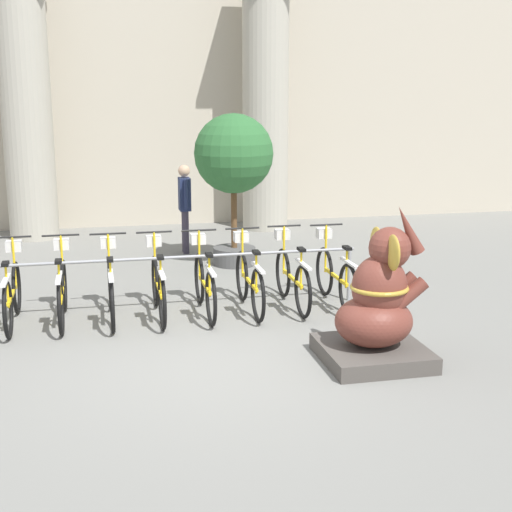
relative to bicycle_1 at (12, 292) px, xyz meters
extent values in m
plane|color=slate|center=(2.24, -1.87, -0.42)|extent=(60.00, 60.00, 0.00)
cube|color=#BCB29E|center=(2.24, 6.73, 2.58)|extent=(20.00, 0.20, 6.00)
cylinder|color=#ADA899|center=(-0.16, 5.73, 2.08)|extent=(0.97, 0.97, 5.00)
cylinder|color=#ADA899|center=(4.65, 5.73, 2.08)|extent=(0.97, 0.97, 5.00)
cylinder|color=gray|center=(4.52, 0.08, -0.04)|extent=(0.05, 0.05, 0.75)
cylinder|color=gray|center=(1.83, 0.08, 0.33)|extent=(5.48, 0.04, 0.04)
torus|color=black|center=(0.00, 0.48, -0.06)|extent=(0.05, 0.70, 0.70)
torus|color=black|center=(0.00, -0.55, -0.06)|extent=(0.05, 0.70, 0.70)
cube|color=yellow|center=(0.00, -0.04, -0.01)|extent=(0.04, 0.92, 0.04)
cube|color=silver|center=(0.00, -0.55, 0.30)|extent=(0.06, 0.59, 0.03)
cylinder|color=yellow|center=(0.00, -0.45, 0.20)|extent=(0.03, 0.03, 0.52)
cube|color=black|center=(0.00, -0.45, 0.48)|extent=(0.08, 0.18, 0.04)
cylinder|color=yellow|center=(0.00, 0.44, 0.28)|extent=(0.03, 0.03, 0.69)
cylinder|color=black|center=(0.00, 0.44, 0.63)|extent=(0.48, 0.03, 0.03)
cube|color=silver|center=(0.00, 0.54, 0.49)|extent=(0.20, 0.16, 0.14)
torus|color=black|center=(0.61, 0.46, -0.06)|extent=(0.05, 0.70, 0.70)
torus|color=black|center=(0.61, -0.56, -0.06)|extent=(0.05, 0.70, 0.70)
cube|color=yellow|center=(0.61, -0.05, -0.01)|extent=(0.04, 0.92, 0.04)
cube|color=silver|center=(0.61, -0.56, 0.30)|extent=(0.06, 0.59, 0.03)
cylinder|color=yellow|center=(0.61, -0.46, 0.20)|extent=(0.03, 0.03, 0.52)
cube|color=black|center=(0.61, -0.46, 0.48)|extent=(0.08, 0.18, 0.04)
cylinder|color=yellow|center=(0.61, 0.42, 0.28)|extent=(0.03, 0.03, 0.69)
cylinder|color=black|center=(0.61, 0.42, 0.63)|extent=(0.48, 0.03, 0.03)
cube|color=silver|center=(0.61, 0.52, 0.49)|extent=(0.20, 0.16, 0.14)
torus|color=black|center=(1.22, 0.43, -0.06)|extent=(0.05, 0.70, 0.70)
torus|color=black|center=(1.22, -0.59, -0.06)|extent=(0.05, 0.70, 0.70)
cube|color=yellow|center=(1.22, -0.08, -0.01)|extent=(0.04, 0.92, 0.04)
cube|color=silver|center=(1.22, -0.59, 0.30)|extent=(0.06, 0.59, 0.03)
cylinder|color=yellow|center=(1.22, -0.49, 0.20)|extent=(0.03, 0.03, 0.52)
cube|color=black|center=(1.22, -0.49, 0.48)|extent=(0.08, 0.18, 0.04)
cylinder|color=yellow|center=(1.22, 0.39, 0.28)|extent=(0.03, 0.03, 0.69)
cylinder|color=black|center=(1.22, 0.39, 0.63)|extent=(0.48, 0.03, 0.03)
cube|color=silver|center=(1.22, 0.49, 0.49)|extent=(0.20, 0.16, 0.14)
torus|color=black|center=(1.83, 0.42, -0.06)|extent=(0.05, 0.70, 0.70)
torus|color=black|center=(1.83, -0.61, -0.06)|extent=(0.05, 0.70, 0.70)
cube|color=yellow|center=(1.83, -0.10, -0.01)|extent=(0.04, 0.92, 0.04)
cube|color=silver|center=(1.83, -0.61, 0.30)|extent=(0.06, 0.59, 0.03)
cylinder|color=yellow|center=(1.83, -0.51, 0.20)|extent=(0.03, 0.03, 0.52)
cube|color=black|center=(1.83, -0.51, 0.48)|extent=(0.08, 0.18, 0.04)
cylinder|color=yellow|center=(1.83, 0.38, 0.28)|extent=(0.03, 0.03, 0.69)
cylinder|color=black|center=(1.83, 0.38, 0.63)|extent=(0.48, 0.03, 0.03)
cube|color=silver|center=(1.83, 0.48, 0.49)|extent=(0.20, 0.16, 0.14)
torus|color=black|center=(2.44, 0.41, -0.06)|extent=(0.05, 0.70, 0.70)
torus|color=black|center=(2.44, -0.61, -0.06)|extent=(0.05, 0.70, 0.70)
cube|color=yellow|center=(2.44, -0.10, -0.01)|extent=(0.04, 0.92, 0.04)
cube|color=silver|center=(2.44, -0.61, 0.30)|extent=(0.06, 0.59, 0.03)
cylinder|color=yellow|center=(2.44, -0.51, 0.20)|extent=(0.03, 0.03, 0.52)
cube|color=black|center=(2.44, -0.51, 0.48)|extent=(0.08, 0.18, 0.04)
cylinder|color=yellow|center=(2.44, 0.37, 0.28)|extent=(0.03, 0.03, 0.69)
cylinder|color=black|center=(2.44, 0.37, 0.63)|extent=(0.48, 0.03, 0.03)
cube|color=silver|center=(2.44, 0.47, 0.49)|extent=(0.20, 0.16, 0.14)
torus|color=black|center=(3.05, 0.43, -0.06)|extent=(0.05, 0.70, 0.70)
torus|color=black|center=(3.05, -0.59, -0.06)|extent=(0.05, 0.70, 0.70)
cube|color=yellow|center=(3.05, -0.08, -0.01)|extent=(0.04, 0.92, 0.04)
cube|color=silver|center=(3.05, -0.59, 0.30)|extent=(0.06, 0.59, 0.03)
cylinder|color=yellow|center=(3.05, -0.49, 0.20)|extent=(0.03, 0.03, 0.52)
cube|color=black|center=(3.05, -0.49, 0.48)|extent=(0.08, 0.18, 0.04)
cylinder|color=yellow|center=(3.05, 0.39, 0.28)|extent=(0.03, 0.03, 0.69)
cylinder|color=black|center=(3.05, 0.39, 0.63)|extent=(0.48, 0.03, 0.03)
cube|color=silver|center=(3.05, 0.49, 0.49)|extent=(0.20, 0.16, 0.14)
torus|color=black|center=(3.66, 0.47, -0.06)|extent=(0.05, 0.70, 0.70)
torus|color=black|center=(3.66, -0.55, -0.06)|extent=(0.05, 0.70, 0.70)
cube|color=yellow|center=(3.66, -0.04, -0.01)|extent=(0.04, 0.92, 0.04)
cube|color=silver|center=(3.66, -0.55, 0.30)|extent=(0.06, 0.59, 0.03)
cylinder|color=yellow|center=(3.66, -0.45, 0.20)|extent=(0.03, 0.03, 0.52)
cube|color=black|center=(3.66, -0.45, 0.48)|extent=(0.08, 0.18, 0.04)
cylinder|color=yellow|center=(3.66, 0.43, 0.28)|extent=(0.03, 0.03, 0.69)
cylinder|color=black|center=(3.66, 0.43, 0.63)|extent=(0.48, 0.03, 0.03)
cube|color=silver|center=(3.66, 0.53, 0.49)|extent=(0.20, 0.16, 0.14)
torus|color=black|center=(4.27, 0.43, -0.06)|extent=(0.05, 0.70, 0.70)
torus|color=black|center=(4.27, -0.59, -0.06)|extent=(0.05, 0.70, 0.70)
cube|color=yellow|center=(4.27, -0.08, -0.01)|extent=(0.04, 0.92, 0.04)
cube|color=silver|center=(4.27, -0.59, 0.30)|extent=(0.06, 0.59, 0.03)
cylinder|color=yellow|center=(4.27, -0.49, 0.20)|extent=(0.03, 0.03, 0.52)
cube|color=black|center=(4.27, -0.49, 0.48)|extent=(0.08, 0.18, 0.04)
cylinder|color=yellow|center=(4.27, 0.39, 0.28)|extent=(0.03, 0.03, 0.69)
cylinder|color=black|center=(4.27, 0.39, 0.63)|extent=(0.48, 0.03, 0.03)
cube|color=silver|center=(4.27, 0.49, 0.49)|extent=(0.20, 0.16, 0.14)
cube|color=#4C4742|center=(3.98, -2.21, -0.33)|extent=(1.11, 1.11, 0.18)
ellipsoid|color=brown|center=(3.98, -2.21, 0.04)|extent=(0.86, 0.76, 0.56)
ellipsoid|color=brown|center=(4.03, -2.21, 0.42)|extent=(0.61, 0.56, 0.71)
sphere|color=brown|center=(4.13, -2.21, 0.85)|extent=(0.45, 0.45, 0.45)
ellipsoid|color=#B79333|center=(4.07, -1.98, 0.85)|extent=(0.08, 0.32, 0.38)
ellipsoid|color=#B79333|center=(4.07, -2.43, 0.85)|extent=(0.08, 0.32, 0.38)
cone|color=brown|center=(4.33, -2.21, 1.04)|extent=(0.39, 0.16, 0.57)
cylinder|color=brown|center=(4.30, -2.08, 0.34)|extent=(0.45, 0.15, 0.40)
cylinder|color=brown|center=(4.30, -2.33, 0.34)|extent=(0.45, 0.15, 0.40)
torus|color=#B79333|center=(4.03, -2.21, 0.42)|extent=(0.64, 0.64, 0.05)
cylinder|color=#383342|center=(2.66, 3.76, -0.02)|extent=(0.11, 0.11, 0.79)
cylinder|color=#383342|center=(2.66, 3.59, -0.02)|extent=(0.11, 0.11, 0.79)
cube|color=#1E284C|center=(2.66, 3.67, 0.67)|extent=(0.20, 0.32, 0.59)
sphere|color=tan|center=(2.66, 3.67, 1.09)|extent=(0.21, 0.21, 0.21)
cylinder|color=#1E284C|center=(2.66, 3.87, 0.70)|extent=(0.07, 0.07, 0.53)
cylinder|color=#1E284C|center=(2.66, 3.47, 0.70)|extent=(0.07, 0.07, 0.53)
cylinder|color=#4C4C4C|center=(3.35, 2.56, -0.27)|extent=(0.72, 0.72, 0.30)
cylinder|color=brown|center=(3.35, 2.56, 0.42)|extent=(0.10, 0.10, 1.07)
sphere|color=#2D6633|center=(3.35, 2.56, 1.48)|extent=(1.33, 1.33, 1.33)
camera|label=1|loc=(1.11, -9.13, 2.46)|focal=50.00mm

